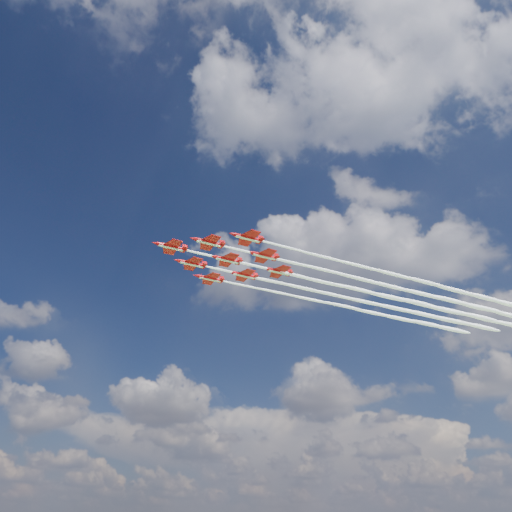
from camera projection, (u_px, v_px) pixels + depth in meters
The scene contains 9 objects.
jet_lead at pixel (334, 284), 167.94m from camera, with size 85.30×88.35×2.66m.
jet_row2_port at pixel (369, 281), 165.72m from camera, with size 85.30×88.35×2.66m.
jet_row2_starb at pixel (344, 297), 177.10m from camera, with size 85.30×88.35×2.66m.
jet_row3_port at pixel (405, 277), 163.49m from camera, with size 85.30×88.35×2.66m.
jet_row3_centre at pixel (377, 294), 174.87m from camera, with size 85.30×88.35×2.66m.
jet_row3_starb at pixel (352, 308), 186.25m from camera, with size 85.30×88.35×2.66m.
jet_row4_port at pixel (411, 291), 172.65m from camera, with size 85.30×88.35×2.66m.
jet_row4_starb at pixel (384, 306), 184.03m from camera, with size 85.30×88.35×2.66m.
jet_tail at pixel (416, 303), 181.80m from camera, with size 85.30×88.35×2.66m.
Camera 1 is at (59.01, -125.65, 4.00)m, focal length 35.00 mm.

